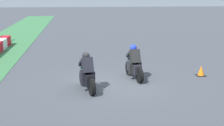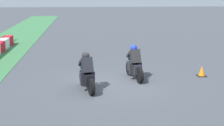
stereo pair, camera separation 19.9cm
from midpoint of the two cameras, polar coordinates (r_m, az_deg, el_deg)
The scene contains 4 objects.
ground_plane at distance 14.08m, azimuth -0.36°, elevation -3.60°, with size 120.00×120.00×0.00m, color #41454C.
rider_lane_a at distance 14.81m, azimuth 3.37°, elevation -0.33°, with size 2.03×0.62×1.51m.
rider_lane_b at distance 13.16m, azimuth -4.65°, elevation -1.99°, with size 2.02×0.66×1.51m.
traffic_cone at distance 15.88m, azimuth 14.41°, elevation -1.35°, with size 0.40×0.40×0.47m.
Camera 1 is at (-13.46, 1.35, 3.90)m, focal length 54.32 mm.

